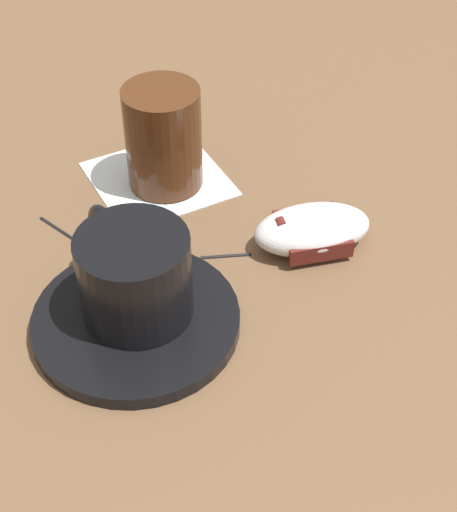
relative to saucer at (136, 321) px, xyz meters
name	(u,v)px	position (x,y,z in m)	size (l,w,h in m)	color
ground_plane	(158,264)	(-0.07, 0.02, -0.01)	(3.00, 3.00, 0.00)	brown
saucer	(136,321)	(0.00, 0.00, 0.00)	(0.16, 0.16, 0.01)	black
coffee_cup	(133,274)	(-0.01, 0.00, 0.04)	(0.11, 0.08, 0.07)	black
computer_mouse	(312,229)	(-0.08, 0.15, 0.01)	(0.07, 0.11, 0.04)	silver
mouse_cable	(135,250)	(-0.09, 0.00, 0.00)	(0.07, 0.18, 0.00)	black
napkin_under_glass	(163,178)	(-0.18, 0.02, 0.00)	(0.12, 0.12, 0.00)	white
drinking_glass	(163,138)	(-0.18, 0.02, 0.04)	(0.07, 0.07, 0.10)	#4C2814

